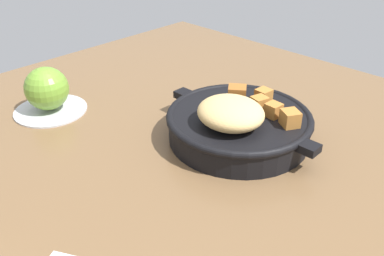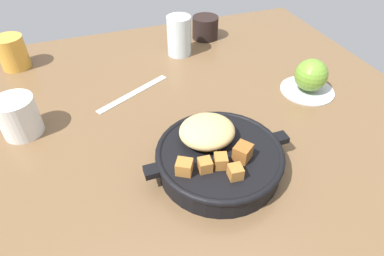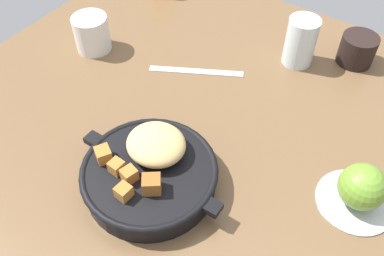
{
  "view_description": "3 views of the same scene",
  "coord_description": "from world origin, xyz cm",
  "px_view_note": "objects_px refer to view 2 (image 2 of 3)",
  "views": [
    {
      "loc": [
        -33.76,
        33.08,
        34.51
      ],
      "look_at": [
        -0.75,
        -0.96,
        6.86
      ],
      "focal_mm": 39.26,
      "sensor_mm": 36.0,
      "label": 1
    },
    {
      "loc": [
        -17.92,
        -48.19,
        44.03
      ],
      "look_at": [
        -2.01,
        -3.42,
        3.1
      ],
      "focal_mm": 30.69,
      "sensor_mm": 36.0,
      "label": 2
    },
    {
      "loc": [
        27.76,
        -41.03,
        58.13
      ],
      "look_at": [
        1.74,
        -2.33,
        6.14
      ],
      "focal_mm": 39.04,
      "sensor_mm": 36.0,
      "label": 3
    }
  ],
  "objects_px": {
    "coffee_mug_dark": "(205,28)",
    "butter_knife": "(133,93)",
    "juice_glass_amber": "(12,52)",
    "red_apple": "(311,75)",
    "ceramic_mug_white": "(18,117)",
    "cast_iron_skillet": "(218,155)",
    "water_glass_tall": "(179,36)"
  },
  "relations": [
    {
      "from": "coffee_mug_dark",
      "to": "butter_knife",
      "type": "bearing_deg",
      "value": -140.31
    },
    {
      "from": "coffee_mug_dark",
      "to": "juice_glass_amber",
      "type": "relative_size",
      "value": 0.92
    },
    {
      "from": "red_apple",
      "to": "ceramic_mug_white",
      "type": "bearing_deg",
      "value": 173.99
    },
    {
      "from": "cast_iron_skillet",
      "to": "red_apple",
      "type": "bearing_deg",
      "value": 27.31
    },
    {
      "from": "red_apple",
      "to": "butter_knife",
      "type": "bearing_deg",
      "value": 162.1
    },
    {
      "from": "butter_knife",
      "to": "water_glass_tall",
      "type": "height_order",
      "value": "water_glass_tall"
    },
    {
      "from": "cast_iron_skillet",
      "to": "butter_knife",
      "type": "distance_m",
      "value": 0.3
    },
    {
      "from": "red_apple",
      "to": "ceramic_mug_white",
      "type": "height_order",
      "value": "same"
    },
    {
      "from": "juice_glass_amber",
      "to": "water_glass_tall",
      "type": "relative_size",
      "value": 0.78
    },
    {
      "from": "coffee_mug_dark",
      "to": "ceramic_mug_white",
      "type": "xyz_separation_m",
      "value": [
        -0.5,
        -0.28,
        0.01
      ]
    },
    {
      "from": "cast_iron_skillet",
      "to": "butter_knife",
      "type": "height_order",
      "value": "cast_iron_skillet"
    },
    {
      "from": "juice_glass_amber",
      "to": "water_glass_tall",
      "type": "bearing_deg",
      "value": -9.9
    },
    {
      "from": "butter_knife",
      "to": "water_glass_tall",
      "type": "distance_m",
      "value": 0.23
    },
    {
      "from": "juice_glass_amber",
      "to": "water_glass_tall",
      "type": "height_order",
      "value": "water_glass_tall"
    },
    {
      "from": "red_apple",
      "to": "juice_glass_amber",
      "type": "height_order",
      "value": "juice_glass_amber"
    },
    {
      "from": "juice_glass_amber",
      "to": "ceramic_mug_white",
      "type": "relative_size",
      "value": 1.03
    },
    {
      "from": "red_apple",
      "to": "juice_glass_amber",
      "type": "bearing_deg",
      "value": 151.71
    },
    {
      "from": "red_apple",
      "to": "cast_iron_skillet",
      "type": "bearing_deg",
      "value": -152.69
    },
    {
      "from": "butter_knife",
      "to": "ceramic_mug_white",
      "type": "xyz_separation_m",
      "value": [
        -0.24,
        -0.06,
        0.04
      ]
    },
    {
      "from": "butter_knife",
      "to": "water_glass_tall",
      "type": "relative_size",
      "value": 1.9
    },
    {
      "from": "cast_iron_skillet",
      "to": "juice_glass_amber",
      "type": "bearing_deg",
      "value": 125.2
    },
    {
      "from": "cast_iron_skillet",
      "to": "coffee_mug_dark",
      "type": "xyz_separation_m",
      "value": [
        0.17,
        0.5,
        0.0
      ]
    },
    {
      "from": "cast_iron_skillet",
      "to": "red_apple",
      "type": "height_order",
      "value": "cast_iron_skillet"
    },
    {
      "from": "water_glass_tall",
      "to": "ceramic_mug_white",
      "type": "relative_size",
      "value": 1.32
    },
    {
      "from": "red_apple",
      "to": "ceramic_mug_white",
      "type": "xyz_separation_m",
      "value": [
        -0.63,
        0.07,
        -0.0
      ]
    },
    {
      "from": "butter_knife",
      "to": "ceramic_mug_white",
      "type": "height_order",
      "value": "ceramic_mug_white"
    },
    {
      "from": "red_apple",
      "to": "ceramic_mug_white",
      "type": "distance_m",
      "value": 0.63
    },
    {
      "from": "butter_knife",
      "to": "cast_iron_skillet",
      "type": "bearing_deg",
      "value": -99.41
    },
    {
      "from": "juice_glass_amber",
      "to": "ceramic_mug_white",
      "type": "bearing_deg",
      "value": -84.9
    },
    {
      "from": "butter_knife",
      "to": "juice_glass_amber",
      "type": "relative_size",
      "value": 2.43
    },
    {
      "from": "red_apple",
      "to": "ceramic_mug_white",
      "type": "relative_size",
      "value": 0.93
    },
    {
      "from": "butter_knife",
      "to": "coffee_mug_dark",
      "type": "height_order",
      "value": "coffee_mug_dark"
    }
  ]
}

